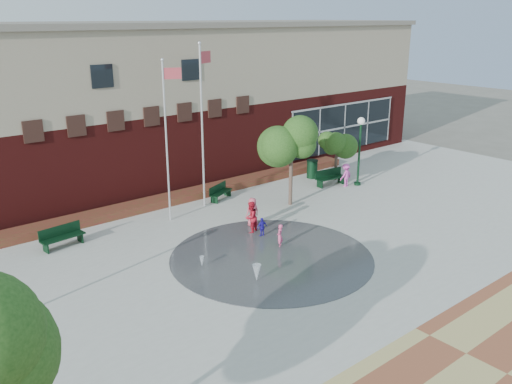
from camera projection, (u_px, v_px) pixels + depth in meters
ground at (324, 284)px, 20.23m from camera, size 120.00×120.00×0.00m
plaza_concrete at (256, 250)px, 23.16m from camera, size 46.00×18.00×0.01m
paver_band at (507, 374)px, 15.10m from camera, size 46.00×6.00×0.01m
splash_pad at (271, 257)px, 22.42m from camera, size 8.40×8.40×0.01m
library_building at (109, 104)px, 31.58m from camera, size 44.40×10.40×9.20m
flower_bed at (165, 204)px, 28.72m from camera, size 26.00×1.20×0.40m
flagpole_left at (167, 134)px, 25.19m from camera, size 0.84×0.42×7.73m
flagpole_right at (202, 118)px, 27.11m from camera, size 0.96×0.46×8.36m
lamp_right at (360, 144)px, 31.19m from camera, size 0.43×0.43×4.05m
bench_left at (63, 241)px, 23.30m from camera, size 1.94×0.73×0.95m
bench_mid at (221, 195)px, 29.36m from camera, size 1.73×1.09×0.84m
bench_right at (330, 181)px, 31.80m from camera, size 1.98×0.77×0.97m
trash_can at (312, 169)px, 33.21m from camera, size 0.70×0.70×1.14m
tree_mid at (292, 141)px, 27.59m from camera, size 2.81×2.81×4.74m
tree_small_right at (337, 141)px, 32.24m from camera, size 1.96×1.96×3.34m
water_jet_a at (257, 282)px, 20.37m from camera, size 0.34×0.34×0.67m
water_jet_b at (202, 268)px, 21.52m from camera, size 0.20×0.20×0.45m
child_splash at (280, 236)px, 23.28m from camera, size 0.45×0.43×1.03m
adult_red at (251, 217)px, 24.75m from camera, size 0.88×0.78×1.50m
adult_pink at (252, 212)px, 25.57m from camera, size 0.73×0.52×1.40m
child_blue at (262, 227)px, 24.41m from camera, size 0.54×0.26×0.90m
person_bench at (346, 175)px, 31.52m from camera, size 0.92×0.57×1.38m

